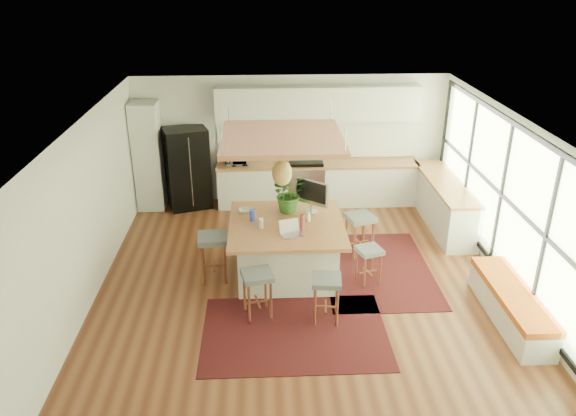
{
  "coord_description": "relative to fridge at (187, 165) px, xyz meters",
  "views": [
    {
      "loc": [
        -0.59,
        -7.75,
        4.8
      ],
      "look_at": [
        -0.2,
        0.5,
        1.1
      ],
      "focal_mm": 34.48,
      "sensor_mm": 36.0,
      "label": 1
    }
  ],
  "objects": [
    {
      "name": "rug_right",
      "position": [
        3.47,
        -2.85,
        -0.92
      ],
      "size": [
        1.8,
        2.6,
        0.01
      ],
      "primitive_type": "cube",
      "color": "black",
      "rests_on": "floor"
    },
    {
      "name": "island_bottle_1",
      "position": [
        1.54,
        -3.04,
        0.1
      ],
      "size": [
        0.07,
        0.07,
        0.19
      ],
      "primitive_type": "cylinder",
      "color": "white",
      "rests_on": "island"
    },
    {
      "name": "island_bottle_0",
      "position": [
        1.39,
        -2.79,
        0.1
      ],
      "size": [
        0.07,
        0.07,
        0.19
      ],
      "primitive_type": "cylinder",
      "color": "blue",
      "rests_on": "island"
    },
    {
      "name": "microwave",
      "position": [
        1.02,
        0.0,
        0.17
      ],
      "size": [
        0.52,
        0.33,
        0.33
      ],
      "primitive_type": "imported",
      "rotation": [
        0.0,
        0.0,
        0.13
      ],
      "color": "#A5A5AA",
      "rests_on": "back_counter_top"
    },
    {
      "name": "window_bench",
      "position": [
        5.12,
        -4.37,
        -0.68
      ],
      "size": [
        0.52,
        2.0,
        0.5
      ],
      "primitive_type": null,
      "color": "silver",
      "rests_on": "floor"
    },
    {
      "name": "fridge",
      "position": [
        0.0,
        0.0,
        0.0
      ],
      "size": [
        1.01,
        0.89,
        1.71
      ],
      "primitive_type": null,
      "rotation": [
        0.0,
        0.0,
        0.31
      ],
      "color": "black",
      "rests_on": "floor"
    },
    {
      "name": "island",
      "position": [
        1.94,
        -2.89,
        -0.46
      ],
      "size": [
        1.85,
        1.85,
        0.93
      ],
      "primitive_type": null,
      "color": "#9A5B36",
      "rests_on": "floor"
    },
    {
      "name": "back_counter_base",
      "position": [
        2.72,
        0.01,
        -0.49
      ],
      "size": [
        4.2,
        0.6,
        0.88
      ],
      "primitive_type": "cube",
      "color": "silver",
      "rests_on": "floor"
    },
    {
      "name": "upper_cabinets",
      "position": [
        2.72,
        0.15,
        1.22
      ],
      "size": [
        4.2,
        0.34,
        0.7
      ],
      "primitive_type": "cube",
      "color": "silver",
      "rests_on": "wall_back"
    },
    {
      "name": "stool_right_back",
      "position": [
        3.25,
        -2.3,
        -0.57
      ],
      "size": [
        0.57,
        0.57,
        0.77
      ],
      "primitive_type": null,
      "rotation": [
        0.0,
        0.0,
        1.88
      ],
      "color": "#51575A",
      "rests_on": "floor"
    },
    {
      "name": "wall_back",
      "position": [
        2.17,
        0.33,
        0.42
      ],
      "size": [
        6.5,
        0.0,
        6.5
      ],
      "primitive_type": "plane",
      "rotation": [
        1.57,
        0.0,
        0.0
      ],
      "color": "silver",
      "rests_on": "ground"
    },
    {
      "name": "wall_right",
      "position": [
        5.42,
        -3.17,
        0.42
      ],
      "size": [
        0.0,
        7.0,
        7.0
      ],
      "primitive_type": "plane",
      "rotation": [
        1.57,
        0.0,
        -1.57
      ],
      "color": "silver",
      "rests_on": "ground"
    },
    {
      "name": "rug_near",
      "position": [
        1.98,
        -4.54,
        -0.92
      ],
      "size": [
        2.6,
        1.8,
        0.01
      ],
      "primitive_type": "cube",
      "color": "black",
      "rests_on": "floor"
    },
    {
      "name": "island_plant",
      "position": [
        2.0,
        -2.41,
        0.26
      ],
      "size": [
        0.83,
        0.85,
        0.51
      ],
      "primitive_type": "imported",
      "rotation": [
        0.0,
        0.0,
        0.49
      ],
      "color": "#1E4C19",
      "rests_on": "island"
    },
    {
      "name": "window_wall",
      "position": [
        5.39,
        -3.17,
        0.47
      ],
      "size": [
        0.1,
        6.2,
        2.6
      ],
      "primitive_type": null,
      "color": "black",
      "rests_on": "wall_right"
    },
    {
      "name": "stool_near_right",
      "position": [
        2.45,
        -4.23,
        -0.57
      ],
      "size": [
        0.46,
        0.46,
        0.7
      ],
      "primitive_type": null,
      "rotation": [
        0.0,
        0.0,
        -0.11
      ],
      "color": "#51575A",
      "rests_on": "floor"
    },
    {
      "name": "monitor",
      "position": [
        2.37,
        -2.48,
        0.26
      ],
      "size": [
        0.63,
        0.56,
        0.58
      ],
      "primitive_type": null,
      "rotation": [
        0.0,
        0.0,
        -0.66
      ],
      "color": "#A5A5AA",
      "rests_on": "island"
    },
    {
      "name": "ceiling_panel",
      "position": [
        1.87,
        -2.77,
        1.12
      ],
      "size": [
        1.86,
        1.86,
        0.8
      ],
      "primitive_type": null,
      "color": "#9A5B36",
      "rests_on": "ceiling"
    },
    {
      "name": "range",
      "position": [
        2.47,
        0.01,
        -0.43
      ],
      "size": [
        0.76,
        0.62,
        1.0
      ],
      "primitive_type": null,
      "color": "#A5A5AA",
      "rests_on": "floor"
    },
    {
      "name": "stool_right_front",
      "position": [
        3.24,
        -3.24,
        -0.57
      ],
      "size": [
        0.47,
        0.47,
        0.63
      ],
      "primitive_type": null,
      "rotation": [
        0.0,
        0.0,
        1.89
      ],
      "color": "#51575A",
      "rests_on": "floor"
    },
    {
      "name": "stool_left_side",
      "position": [
        0.74,
        -3.02,
        -0.57
      ],
      "size": [
        0.51,
        0.51,
        0.79
      ],
      "primitive_type": null,
      "rotation": [
        0.0,
        0.0,
        -1.48
      ],
      "color": "#51575A",
      "rests_on": "floor"
    },
    {
      "name": "ceiling",
      "position": [
        2.17,
        -3.17,
        1.78
      ],
      "size": [
        7.0,
        7.0,
        0.0
      ],
      "primitive_type": "plane",
      "rotation": [
        3.14,
        0.0,
        0.0
      ],
      "color": "white",
      "rests_on": "ground"
    },
    {
      "name": "back_counter_top",
      "position": [
        2.72,
        0.01,
        -0.03
      ],
      "size": [
        4.24,
        0.64,
        0.05
      ],
      "primitive_type": "cube",
      "color": "#9A5B36",
      "rests_on": "back_counter_base"
    },
    {
      "name": "island_bottle_3",
      "position": [
        2.29,
        -2.84,
        0.1
      ],
      "size": [
        0.07,
        0.07,
        0.19
      ],
      "primitive_type": "cylinder",
      "color": "beige",
      "rests_on": "island"
    },
    {
      "name": "island_bottle_2",
      "position": [
        2.19,
        -3.19,
        0.1
      ],
      "size": [
        0.07,
        0.07,
        0.19
      ],
      "primitive_type": "cylinder",
      "color": "#973237",
      "rests_on": "island"
    },
    {
      "name": "wall_left",
      "position": [
        -1.08,
        -3.17,
        0.42
      ],
      "size": [
        0.0,
        7.0,
        7.0
      ],
      "primitive_type": "plane",
      "rotation": [
        1.57,
        0.0,
        1.57
      ],
      "color": "silver",
      "rests_on": "ground"
    },
    {
      "name": "island_bowl",
      "position": [
        1.26,
        -2.44,
        0.03
      ],
      "size": [
        0.23,
        0.23,
        0.05
      ],
      "primitive_type": "imported",
      "rotation": [
        0.0,
        0.0,
        0.03
      ],
      "color": "beige",
      "rests_on": "island"
    },
    {
      "name": "pantry",
      "position": [
        -0.78,
        0.01,
        0.2
      ],
      "size": [
        0.55,
        0.6,
        2.25
      ],
      "primitive_type": "cube",
      "color": "silver",
      "rests_on": "floor"
    },
    {
      "name": "wall_front",
      "position": [
        2.17,
        -6.67,
        0.42
      ],
      "size": [
        6.5,
        0.0,
        6.5
      ],
      "primitive_type": "plane",
      "rotation": [
        -1.57,
        0.0,
        0.0
      ],
      "color": "silver",
      "rests_on": "ground"
    },
    {
      "name": "laptop",
      "position": [
        2.0,
        -3.33,
        0.12
      ],
      "size": [
        0.42,
        0.43,
        0.24
      ],
      "primitive_type": null,
      "rotation": [
        0.0,
        0.0,
        0.32
      ],
      "color": "#A5A5AA",
      "rests_on": "island"
    },
    {
      "name": "right_counter_base",
      "position": [
        5.1,
        -1.17,
        -0.49
      ],
      "size": [
        0.6,
        2.5,
        0.88
      ],
      "primitive_type": "cube",
      "color": "silver",
      "rests_on": "floor"
    },
    {
      "name": "backsplash",
      "position": [
        2.72,
        0.31,
        0.43
      ],
      "size": [
        4.2,
        0.02,
        0.8
      ],
      "primitive_type": "cube",
      "color": "white",
      "rests_on": "wall_back"
    },
    {
      "name": "right_counter_top",
      "position": [
        5.1,
        -1.17,
        -0.03
      ],
      "size": [
        0.64,
        2.54,
        0.05
      ],
      "primitive_type": "cube",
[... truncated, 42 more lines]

